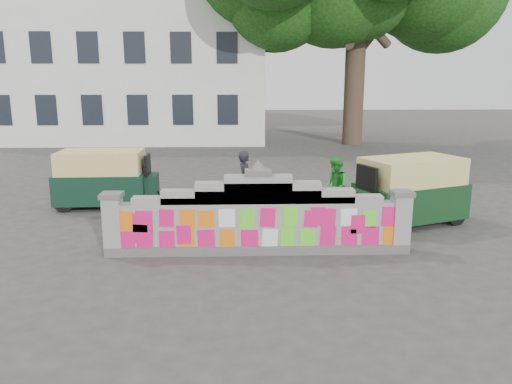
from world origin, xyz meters
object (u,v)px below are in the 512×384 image
(rickshaw_left, at_px, (105,178))
(pedestrian, at_px, (335,187))
(cyclist_bike, at_px, (245,203))
(rickshaw_right, at_px, (408,190))
(cyclist_rider, at_px, (245,191))

(rickshaw_left, bearing_deg, pedestrian, -13.14)
(cyclist_bike, height_order, rickshaw_right, rickshaw_right)
(cyclist_rider, distance_m, pedestrian, 2.41)
(pedestrian, bearing_deg, cyclist_bike, -87.13)
(cyclist_rider, relative_size, rickshaw_left, 0.54)
(pedestrian, distance_m, rickshaw_left, 6.53)
(cyclist_bike, relative_size, cyclist_rider, 1.12)
(cyclist_bike, height_order, rickshaw_left, rickshaw_left)
(cyclist_bike, xyz_separation_m, rickshaw_right, (4.11, -0.40, 0.41))
(pedestrian, height_order, rickshaw_left, rickshaw_left)
(cyclist_bike, distance_m, cyclist_rider, 0.33)
(pedestrian, bearing_deg, rickshaw_left, -106.22)
(cyclist_bike, relative_size, rickshaw_right, 0.56)
(cyclist_bike, bearing_deg, cyclist_rider, -0.00)
(cyclist_bike, height_order, cyclist_rider, cyclist_rider)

